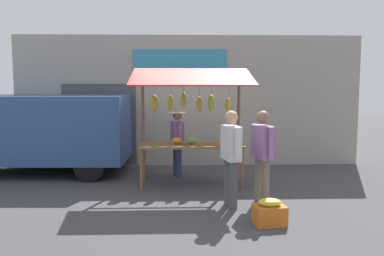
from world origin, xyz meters
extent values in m
plane|color=#424244|center=(0.00, 0.00, 0.00)|extent=(40.00, 40.00, 0.00)
cube|color=#9E998E|center=(0.00, -2.20, 1.70)|extent=(9.00, 0.25, 3.40)
cube|color=teal|center=(0.23, -2.06, 2.75)|extent=(2.40, 0.06, 0.56)
cube|color=#47474C|center=(2.33, -2.07, 1.10)|extent=(1.90, 0.04, 2.10)
cube|color=brown|center=(0.00, 0.00, 0.85)|extent=(2.20, 0.90, 0.05)
cylinder|color=brown|center=(1.04, 0.39, 0.41)|extent=(0.06, 0.06, 0.83)
cylinder|color=brown|center=(-1.04, 0.39, 0.41)|extent=(0.06, 0.06, 0.83)
cylinder|color=brown|center=(1.04, -0.39, 0.41)|extent=(0.06, 0.06, 0.83)
cylinder|color=brown|center=(-1.04, -0.39, 0.41)|extent=(0.06, 0.06, 0.83)
cylinder|color=brown|center=(1.06, -0.40, 1.18)|extent=(0.07, 0.07, 2.35)
cylinder|color=brown|center=(-1.06, -0.40, 1.18)|extent=(0.07, 0.07, 2.35)
cylinder|color=brown|center=(0.00, -0.40, 2.15)|extent=(2.12, 0.06, 0.06)
cube|color=#B72D28|center=(0.00, 0.15, 2.30)|extent=(2.50, 1.46, 0.39)
cylinder|color=brown|center=(-0.82, -0.36, 2.00)|extent=(0.01, 0.01, 0.31)
ellipsoid|color=yellow|center=(-0.82, -0.36, 1.69)|extent=(0.19, 0.21, 0.31)
cylinder|color=brown|center=(-0.45, -0.37, 2.03)|extent=(0.01, 0.01, 0.24)
ellipsoid|color=#B2CC4C|center=(-0.45, -0.37, 1.73)|extent=(0.21, 0.24, 0.36)
cylinder|color=brown|center=(-0.19, -0.39, 2.01)|extent=(0.01, 0.01, 0.27)
ellipsoid|color=gold|center=(-0.19, -0.39, 1.71)|extent=(0.17, 0.20, 0.34)
cylinder|color=brown|center=(0.16, -0.37, 2.06)|extent=(0.01, 0.01, 0.18)
ellipsoid|color=gold|center=(0.16, -0.37, 1.80)|extent=(0.17, 0.19, 0.33)
cylinder|color=brown|center=(0.45, -0.41, 2.03)|extent=(0.01, 0.01, 0.24)
ellipsoid|color=gold|center=(0.45, -0.41, 1.74)|extent=(0.17, 0.20, 0.35)
cylinder|color=brown|center=(0.81, -0.37, 2.03)|extent=(0.01, 0.01, 0.24)
ellipsoid|color=gold|center=(0.81, -0.37, 1.73)|extent=(0.21, 0.17, 0.36)
sphere|color=#729E4C|center=(0.01, 0.05, 0.98)|extent=(0.20, 0.20, 0.20)
ellipsoid|color=orange|center=(0.31, 0.02, 0.95)|extent=(0.22, 0.14, 0.14)
cylinder|color=navy|center=(0.34, -0.87, 0.38)|extent=(0.14, 0.14, 0.76)
cylinder|color=navy|center=(0.28, -0.63, 0.38)|extent=(0.14, 0.14, 0.76)
cube|color=#93669E|center=(0.31, -0.75, 1.02)|extent=(0.32, 0.50, 0.54)
cylinder|color=#93669E|center=(0.37, -1.03, 1.05)|extent=(0.09, 0.09, 0.49)
cylinder|color=#93669E|center=(0.24, -0.47, 1.05)|extent=(0.09, 0.09, 0.49)
sphere|color=#8C664C|center=(0.31, -0.75, 1.43)|extent=(0.21, 0.21, 0.21)
cylinder|color=beige|center=(0.31, -0.75, 1.49)|extent=(0.40, 0.40, 0.02)
cylinder|color=#4C4C51|center=(-0.66, 1.82, 0.42)|extent=(0.14, 0.14, 0.84)
cylinder|color=#4C4C51|center=(-0.60, 1.54, 0.42)|extent=(0.14, 0.14, 0.84)
cube|color=silver|center=(-0.63, 1.68, 1.14)|extent=(0.32, 0.54, 0.60)
cylinder|color=silver|center=(-0.70, 1.99, 1.16)|extent=(0.09, 0.09, 0.55)
cylinder|color=silver|center=(-0.56, 1.37, 1.16)|extent=(0.09, 0.09, 0.55)
sphere|color=tan|center=(-0.63, 1.68, 1.58)|extent=(0.23, 0.23, 0.23)
cylinder|color=#726656|center=(-1.24, 1.67, 0.42)|extent=(0.14, 0.14, 0.83)
cylinder|color=#726656|center=(-1.17, 1.40, 0.42)|extent=(0.14, 0.14, 0.83)
cube|color=#93669E|center=(-1.21, 1.53, 1.13)|extent=(0.35, 0.54, 0.59)
cylinder|color=#93669E|center=(-1.29, 1.83, 1.15)|extent=(0.09, 0.09, 0.54)
cylinder|color=#93669E|center=(-1.12, 1.23, 1.15)|extent=(0.09, 0.09, 0.54)
sphere|color=#8C664C|center=(-1.21, 1.53, 1.57)|extent=(0.23, 0.23, 0.23)
cube|color=#2D4C84|center=(3.71, -1.19, 1.10)|extent=(4.46, 2.00, 1.55)
cylinder|color=black|center=(2.25, -0.31, 0.33)|extent=(0.67, 0.20, 0.66)
cylinder|color=black|center=(2.19, -1.97, 0.33)|extent=(0.67, 0.20, 0.66)
cube|color=#D1661E|center=(-1.11, 2.60, 0.15)|extent=(0.51, 0.40, 0.30)
ellipsoid|color=yellow|center=(-1.11, 2.60, 0.35)|extent=(0.36, 0.26, 0.12)
camera|label=1|loc=(0.28, 8.73, 2.16)|focal=38.74mm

